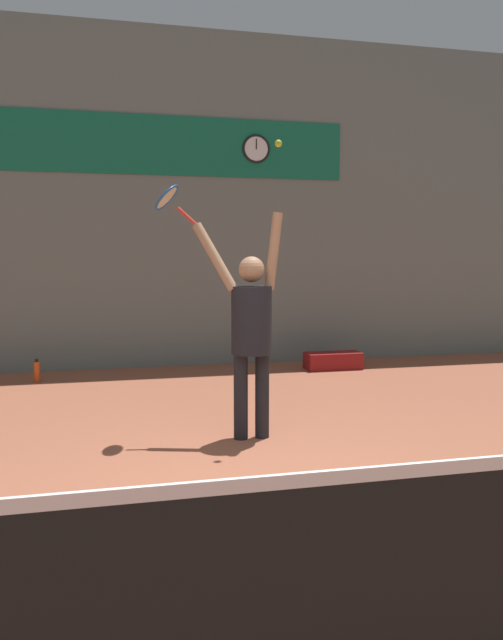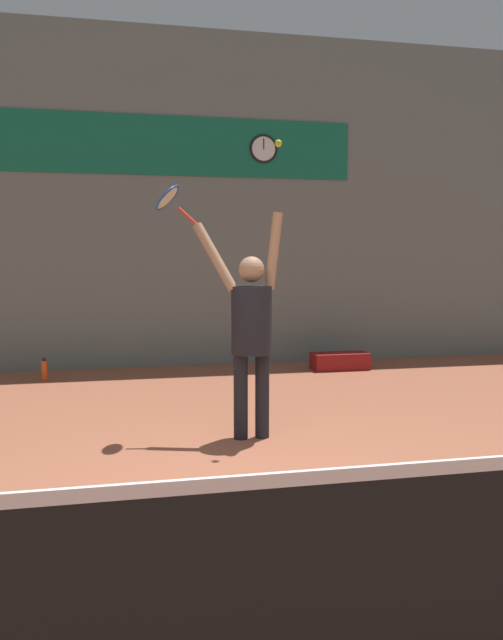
% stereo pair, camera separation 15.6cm
% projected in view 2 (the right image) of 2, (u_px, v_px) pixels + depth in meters
% --- Properties ---
extents(ground_plane, '(18.00, 18.00, 0.00)m').
position_uv_depth(ground_plane, '(252.00, 525.00, 3.92)').
color(ground_plane, '#9E563D').
extents(back_wall, '(18.00, 0.10, 5.00)m').
position_uv_depth(back_wall, '(171.00, 200.00, 9.32)').
color(back_wall, slate).
rests_on(back_wall, ground_plane).
extents(sponsor_banner, '(5.50, 0.02, 0.86)m').
position_uv_depth(sponsor_banner, '(171.00, 146.00, 9.18)').
color(sponsor_banner, '#146B4C').
extents(scoreboard_clock, '(0.43, 0.04, 0.43)m').
position_uv_depth(scoreboard_clock, '(264.00, 149.00, 9.44)').
color(scoreboard_clock, white).
extents(court_net, '(8.89, 0.07, 1.06)m').
position_uv_depth(court_net, '(352.00, 592.00, 2.21)').
color(court_net, '#333333').
rests_on(court_net, ground_plane).
extents(tennis_player, '(0.81, 0.48, 2.07)m').
position_uv_depth(tennis_player, '(251.00, 325.00, 5.67)').
color(tennis_player, black).
rests_on(tennis_player, ground_plane).
extents(tennis_racket, '(0.43, 0.36, 0.38)m').
position_uv_depth(tennis_racket, '(169.00, 200.00, 5.73)').
color(tennis_racket, red).
extents(tennis_ball, '(0.06, 0.06, 0.06)m').
position_uv_depth(tennis_ball, '(278.00, 143.00, 5.47)').
color(tennis_ball, '#CCDB2D').
extents(water_bottle, '(0.08, 0.08, 0.31)m').
position_uv_depth(water_bottle, '(44.00, 370.00, 8.39)').
color(water_bottle, '#D84C19').
rests_on(water_bottle, ground_plane).
extents(equipment_bag, '(0.83, 0.36, 0.25)m').
position_uv_depth(equipment_bag, '(340.00, 361.00, 9.22)').
color(equipment_bag, maroon).
rests_on(equipment_bag, ground_plane).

